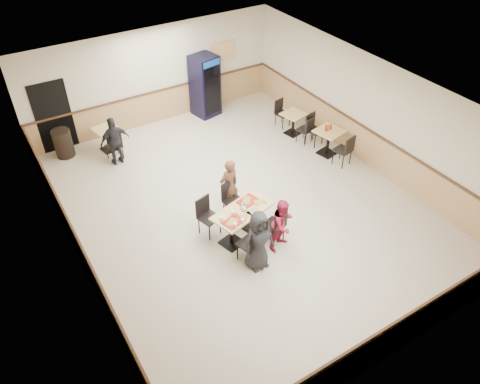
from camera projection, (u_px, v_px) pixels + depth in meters
ground at (241, 205)px, 11.75m from camera, size 10.00×10.00×0.00m
room_shell at (246, 123)px, 13.81m from camera, size 10.00×10.00×10.00m
main_table at (243, 219)px, 10.59m from camera, size 1.57×1.07×0.77m
main_chairs at (241, 221)px, 10.57m from camera, size 1.66×1.95×0.97m
diner_woman_left at (258, 241)px, 9.72m from camera, size 0.72×0.48×1.46m
diner_woman_right at (283, 224)px, 10.24m from camera, size 0.74×0.65×1.29m
diner_man_opposite at (229, 186)px, 11.18m from camera, size 0.57×0.40×1.46m
lone_diner at (115, 141)px, 12.77m from camera, size 0.85×0.39×1.42m
tabletop_clutter at (243, 211)px, 10.36m from camera, size 1.25×0.87×0.12m
side_table_near at (328, 139)px, 13.26m from camera, size 0.84×0.84×0.76m
side_table_near_chair_south at (343, 149)px, 12.87m from camera, size 0.53×0.53×0.97m
side_table_near_chair_north at (315, 130)px, 13.68m from camera, size 0.53×0.53×0.97m
side_table_far at (294, 120)px, 14.15m from camera, size 0.77×0.77×0.69m
side_table_far_chair_south at (305, 129)px, 13.80m from camera, size 0.48×0.48×0.88m
side_table_far_chair_north at (283, 113)px, 14.53m from camera, size 0.48×0.48×0.88m
condiment_caddy at (328, 128)px, 13.06m from camera, size 0.23×0.06×0.20m
back_table at (107, 136)px, 13.45m from camera, size 0.76×0.76×0.70m
back_table_chair_lone at (114, 145)px, 13.09m from camera, size 0.48×0.48×0.89m
pepsi_cooler at (205, 86)px, 14.81m from camera, size 0.87×0.88×1.97m
trash_bin at (63, 143)px, 13.24m from camera, size 0.52×0.52×0.82m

